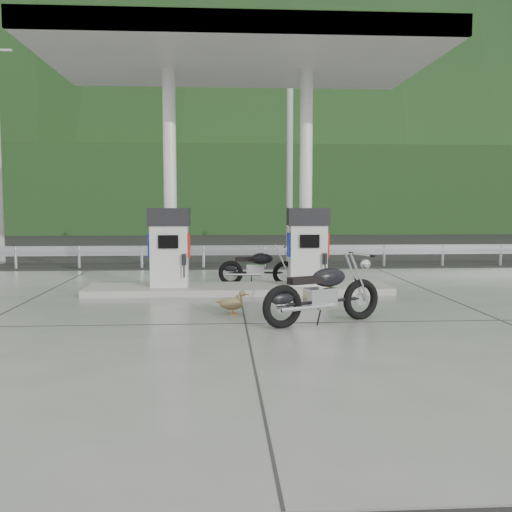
{
  "coord_description": "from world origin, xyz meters",
  "views": [
    {
      "loc": [
        -0.4,
        -10.61,
        2.07
      ],
      "look_at": [
        0.3,
        1.0,
        1.0
      ],
      "focal_mm": 40.0,
      "sensor_mm": 36.0,
      "label": 1
    }
  ],
  "objects": [
    {
      "name": "gas_pump_right",
      "position": [
        1.6,
        2.5,
        1.07
      ],
      "size": [
        0.95,
        0.55,
        1.8
      ],
      "primitive_type": null,
      "color": "silver",
      "rests_on": "pump_island"
    },
    {
      "name": "ground",
      "position": [
        0.0,
        0.0,
        0.0
      ],
      "size": [
        160.0,
        160.0,
        0.0
      ],
      "primitive_type": "plane",
      "color": "black",
      "rests_on": "ground"
    },
    {
      "name": "forecourt_apron",
      "position": [
        0.0,
        0.0,
        0.01
      ],
      "size": [
        18.0,
        14.0,
        0.02
      ],
      "primitive_type": "cube",
      "color": "slate",
      "rests_on": "ground"
    },
    {
      "name": "road",
      "position": [
        0.0,
        11.5,
        0.0
      ],
      "size": [
        60.0,
        7.0,
        0.01
      ],
      "primitive_type": "cube",
      "color": "black",
      "rests_on": "ground"
    },
    {
      "name": "canopy_column_left",
      "position": [
        -1.6,
        2.9,
        2.67
      ],
      "size": [
        0.3,
        0.3,
        5.0
      ],
      "primitive_type": "cylinder",
      "color": "white",
      "rests_on": "pump_island"
    },
    {
      "name": "utility_pole_b",
      "position": [
        2.0,
        9.5,
        4.0
      ],
      "size": [
        0.22,
        0.22,
        8.0
      ],
      "primitive_type": "cylinder",
      "color": "gray",
      "rests_on": "ground"
    },
    {
      "name": "duck",
      "position": [
        -0.23,
        -0.16,
        0.22
      ],
      "size": [
        0.57,
        0.3,
        0.4
      ],
      "primitive_type": null,
      "rotation": [
        0.0,
        0.0,
        -0.28
      ],
      "color": "brown",
      "rests_on": "forecourt_apron"
    },
    {
      "name": "guardrail",
      "position": [
        0.0,
        8.0,
        0.71
      ],
      "size": [
        26.0,
        0.16,
        1.42
      ],
      "primitive_type": null,
      "color": "#A3A5AB",
      "rests_on": "ground"
    },
    {
      "name": "forested_hills",
      "position": [
        0.0,
        60.0,
        0.0
      ],
      "size": [
        100.0,
        40.0,
        140.0
      ],
      "primitive_type": null,
      "color": "black",
      "rests_on": "ground"
    },
    {
      "name": "tree_band",
      "position": [
        0.0,
        30.0,
        3.0
      ],
      "size": [
        80.0,
        6.0,
        6.0
      ],
      "primitive_type": "cube",
      "color": "black",
      "rests_on": "ground"
    },
    {
      "name": "motorcycle_left",
      "position": [
        1.33,
        -1.06,
        0.54
      ],
      "size": [
        2.27,
        1.49,
        1.03
      ],
      "primitive_type": null,
      "rotation": [
        0.0,
        0.0,
        0.41
      ],
      "color": "black",
      "rests_on": "forecourt_apron"
    },
    {
      "name": "gas_pump_left",
      "position": [
        -1.6,
        2.5,
        1.07
      ],
      "size": [
        0.95,
        0.55,
        1.8
      ],
      "primitive_type": null,
      "color": "silver",
      "rests_on": "pump_island"
    },
    {
      "name": "pump_island",
      "position": [
        0.0,
        2.5,
        0.1
      ],
      "size": [
        7.0,
        1.4,
        0.15
      ],
      "primitive_type": "cube",
      "color": "gray",
      "rests_on": "forecourt_apron"
    },
    {
      "name": "motorcycle_right",
      "position": [
        0.5,
        3.59,
        0.46
      ],
      "size": [
        1.93,
        0.85,
        0.88
      ],
      "primitive_type": null,
      "rotation": [
        0.0,
        0.0,
        -0.15
      ],
      "color": "black",
      "rests_on": "forecourt_apron"
    },
    {
      "name": "canopy_roof",
      "position": [
        0.0,
        2.5,
        5.37
      ],
      "size": [
        8.5,
        5.0,
        0.4
      ],
      "primitive_type": "cube",
      "color": "silver",
      "rests_on": "canopy_column_left"
    },
    {
      "name": "canopy_column_right",
      "position": [
        1.6,
        2.9,
        2.67
      ],
      "size": [
        0.3,
        0.3,
        5.0
      ],
      "primitive_type": "cylinder",
      "color": "white",
      "rests_on": "pump_island"
    }
  ]
}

